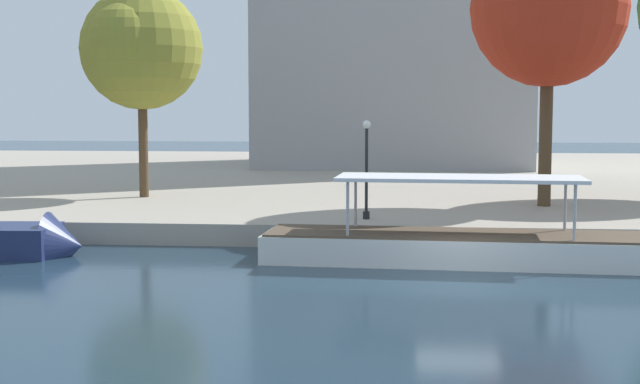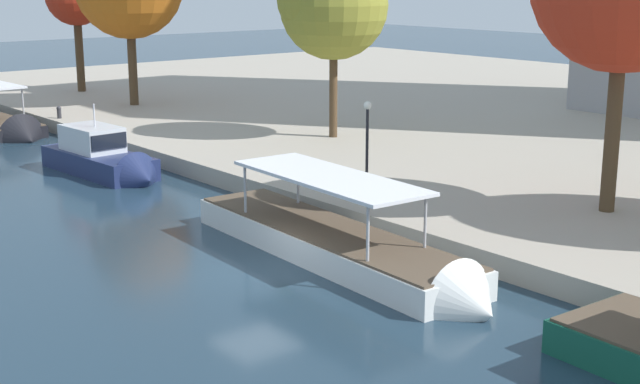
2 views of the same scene
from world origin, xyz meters
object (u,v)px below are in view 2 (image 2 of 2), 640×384
Objects in this scene: mooring_bollard_0 at (59,112)px; tree_2 at (328,5)px; motor_yacht_1 at (105,162)px; lamp_post at (367,145)px; tour_boat_2 at (346,253)px.

mooring_bollard_0 is 19.28m from tree_2.
mooring_bollard_0 is (-13.37, 3.46, 0.60)m from motor_yacht_1.
motor_yacht_1 is at bearing -100.76° from tree_2.
lamp_post is at bearing 3.02° from mooring_bollard_0.
motor_yacht_1 is 13.82m from mooring_bollard_0.
mooring_bollard_0 is at bearing 161.49° from motor_yacht_1.
motor_yacht_1 is 14.56m from tree_2.
tour_boat_2 is 31.59m from mooring_bollard_0.
lamp_post is at bearing 134.93° from tour_boat_2.
tree_2 reaches higher than tour_boat_2.
tour_boat_2 is 3.73× the size of lamp_post.
tree_2 is at bearing 29.51° from mooring_bollard_0.
motor_yacht_1 is at bearing -160.41° from lamp_post.
tour_boat_2 is at bearing -3.68° from motor_yacht_1.
motor_yacht_1 is 0.58× the size of tour_boat_2.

